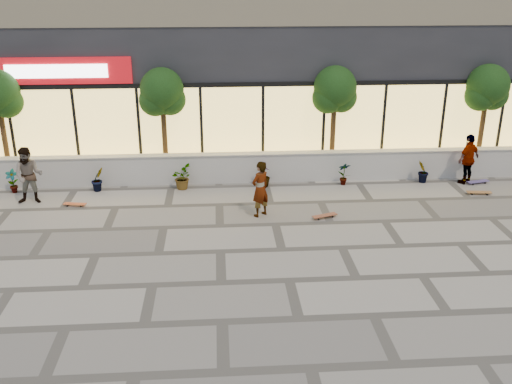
{
  "coord_description": "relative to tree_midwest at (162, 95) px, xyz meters",
  "views": [
    {
      "loc": [
        -1.63,
        -11.91,
        6.91
      ],
      "look_at": [
        -0.62,
        2.58,
        1.3
      ],
      "focal_mm": 40.0,
      "sensor_mm": 36.0,
      "label": 1
    }
  ],
  "objects": [
    {
      "name": "shrub_c",
      "position": [
        0.6,
        -1.25,
        -2.58
      ],
      "size": [
        0.68,
        0.77,
        0.81
      ],
      "primitive_type": "imported",
      "rotation": [
        0.0,
        0.0,
        1.64
      ],
      "color": "black",
      "rests_on": "ground"
    },
    {
      "name": "skater_right_near",
      "position": [
        10.5,
        -1.4,
        -2.1
      ],
      "size": [
        1.11,
        0.91,
        1.77
      ],
      "primitive_type": "imported",
      "rotation": [
        0.0,
        0.0,
        3.69
      ],
      "color": "silver",
      "rests_on": "ground"
    },
    {
      "name": "skateboard_center",
      "position": [
        5.02,
        -4.07,
        -2.91
      ],
      "size": [
        0.81,
        0.46,
        0.1
      ],
      "rotation": [
        0.0,
        0.0,
        0.34
      ],
      "color": "brown",
      "rests_on": "ground"
    },
    {
      "name": "shrub_d",
      "position": [
        3.4,
        -1.25,
        -2.58
      ],
      "size": [
        0.64,
        0.64,
        0.81
      ],
      "primitive_type": "imported",
      "rotation": [
        0.0,
        0.0,
        2.46
      ],
      "color": "black",
      "rests_on": "ground"
    },
    {
      "name": "retail_building",
      "position": [
        3.5,
        4.79,
        1.26
      ],
      "size": [
        24.0,
        9.17,
        8.5
      ],
      "color": "#242529",
      "rests_on": "ground"
    },
    {
      "name": "skateboard_right_near",
      "position": [
        10.5,
        -2.51,
        -2.9
      ],
      "size": [
        0.83,
        0.3,
        0.1
      ],
      "rotation": [
        0.0,
        0.0,
        -0.12
      ],
      "color": "brown",
      "rests_on": "ground"
    },
    {
      "name": "skater_center",
      "position": [
        3.1,
        -3.75,
        -2.12
      ],
      "size": [
        0.75,
        0.72,
        1.73
      ],
      "primitive_type": "imported",
      "rotation": [
        0.0,
        0.0,
        3.83
      ],
      "color": "silver",
      "rests_on": "ground"
    },
    {
      "name": "skateboard_right_far",
      "position": [
        10.91,
        -1.5,
        -2.9
      ],
      "size": [
        0.84,
        0.38,
        0.1
      ],
      "rotation": [
        0.0,
        0.0,
        0.23
      ],
      "color": "#574885",
      "rests_on": "ground"
    },
    {
      "name": "shrub_b",
      "position": [
        -2.2,
        -1.25,
        -2.58
      ],
      "size": [
        0.57,
        0.57,
        0.81
      ],
      "primitive_type": "imported",
      "rotation": [
        0.0,
        0.0,
        0.82
      ],
      "color": "black",
      "rests_on": "ground"
    },
    {
      "name": "tree_mideast",
      "position": [
        6.0,
        0.0,
        0.0
      ],
      "size": [
        1.6,
        1.5,
        3.92
      ],
      "color": "#4D311B",
      "rests_on": "ground"
    },
    {
      "name": "tree_east",
      "position": [
        11.5,
        0.0,
        0.0
      ],
      "size": [
        1.6,
        1.5,
        3.92
      ],
      "color": "#4D311B",
      "rests_on": "ground"
    },
    {
      "name": "skater_left",
      "position": [
        -4.11,
        -2.21,
        -2.07
      ],
      "size": [
        0.91,
        0.72,
        1.84
      ],
      "primitive_type": "imported",
      "rotation": [
        0.0,
        0.0,
        0.02
      ],
      "color": "#8E755B",
      "rests_on": "ground"
    },
    {
      "name": "planter_wall",
      "position": [
        3.5,
        -0.7,
        -2.46
      ],
      "size": [
        22.0,
        0.42,
        1.04
      ],
      "color": "beige",
      "rests_on": "ground"
    },
    {
      "name": "shrub_f",
      "position": [
        9.0,
        -1.25,
        -2.58
      ],
      "size": [
        0.55,
        0.57,
        0.81
      ],
      "primitive_type": "imported",
      "rotation": [
        0.0,
        0.0,
        4.1
      ],
      "color": "black",
      "rests_on": "ground"
    },
    {
      "name": "shrub_e",
      "position": [
        6.2,
        -1.25,
        -2.58
      ],
      "size": [
        0.46,
        0.35,
        0.81
      ],
      "primitive_type": "imported",
      "rotation": [
        0.0,
        0.0,
        3.28
      ],
      "color": "black",
      "rests_on": "ground"
    },
    {
      "name": "ground",
      "position": [
        3.5,
        -7.7,
        -2.99
      ],
      "size": [
        80.0,
        80.0,
        0.0
      ],
      "primitive_type": "plane",
      "color": "#A9A293",
      "rests_on": "ground"
    },
    {
      "name": "shrub_a",
      "position": [
        -5.0,
        -1.25,
        -2.58
      ],
      "size": [
        0.43,
        0.29,
        0.81
      ],
      "primitive_type": "imported",
      "color": "black",
      "rests_on": "ground"
    },
    {
      "name": "skateboard_left",
      "position": [
        -2.69,
        -2.6,
        -2.91
      ],
      "size": [
        0.74,
        0.31,
        0.09
      ],
      "rotation": [
        0.0,
        0.0,
        -0.18
      ],
      "color": "#D35227",
      "rests_on": "ground"
    },
    {
      "name": "tree_midwest",
      "position": [
        0.0,
        0.0,
        0.0
      ],
      "size": [
        1.6,
        1.5,
        3.92
      ],
      "color": "#4D311B",
      "rests_on": "ground"
    }
  ]
}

